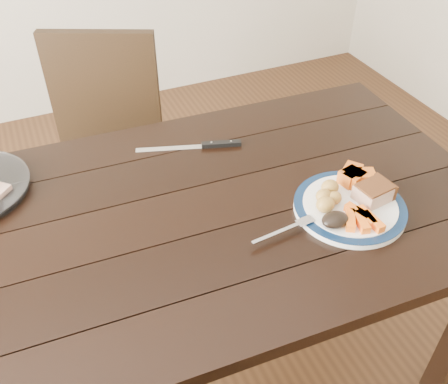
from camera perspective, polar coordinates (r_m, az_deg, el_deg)
name	(u,v)px	position (r m, az deg, el deg)	size (l,w,h in m)	color
ground	(201,366)	(1.89, -2.61, -19.23)	(4.00, 4.00, 0.00)	#472B16
dining_table	(194,235)	(1.37, -3.42, -4.97)	(1.64, 0.97, 0.75)	black
chair_far	(105,145)	(1.99, -13.43, 5.29)	(0.56, 0.57, 0.93)	black
dinner_plate	(349,208)	(1.34, 14.15, -1.74)	(0.29, 0.29, 0.02)	white
plate_rim	(350,205)	(1.33, 14.20, -1.46)	(0.29, 0.29, 0.02)	#0B1E3B
pork_slice	(373,193)	(1.35, 16.72, -0.10)	(0.09, 0.07, 0.04)	tan
roasted_potatoes	(328,196)	(1.31, 11.79, -0.47)	(0.10, 0.10, 0.04)	gold
carrot_batons	(362,218)	(1.28, 15.44, -2.93)	(0.09, 0.11, 0.02)	orange
pumpkin_wedges	(355,176)	(1.39, 14.74, 1.73)	(0.10, 0.10, 0.04)	orange
dark_mushroom	(335,220)	(1.25, 12.59, -3.11)	(0.07, 0.05, 0.03)	black
fork	(288,229)	(1.23, 7.29, -4.20)	(0.18, 0.04, 0.00)	silver
carving_knife	(208,145)	(1.53, -1.80, 5.38)	(0.31, 0.12, 0.01)	silver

